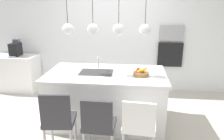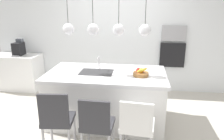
% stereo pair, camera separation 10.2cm
% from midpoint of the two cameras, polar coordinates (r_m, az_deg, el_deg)
% --- Properties ---
extents(floor, '(6.60, 6.60, 0.00)m').
position_cam_midpoint_polar(floor, '(4.06, -0.70, -12.94)').
color(floor, '#BCB7AD').
rests_on(floor, ground).
extents(back_wall, '(6.00, 0.10, 2.60)m').
position_cam_midpoint_polar(back_wall, '(5.21, 1.91, 8.95)').
color(back_wall, white).
rests_on(back_wall, ground).
extents(kitchen_island, '(2.00, 1.12, 0.90)m').
position_cam_midpoint_polar(kitchen_island, '(3.85, -0.72, -7.07)').
color(kitchen_island, white).
rests_on(kitchen_island, ground).
extents(sink_basin, '(0.56, 0.40, 0.02)m').
position_cam_midpoint_polar(sink_basin, '(3.72, -3.33, -0.64)').
color(sink_basin, '#2D2D30').
rests_on(sink_basin, kitchen_island).
extents(faucet, '(0.02, 0.17, 0.22)m').
position_cam_midpoint_polar(faucet, '(3.88, -2.77, 2.38)').
color(faucet, silver).
rests_on(faucet, kitchen_island).
extents(fruit_bowl, '(0.25, 0.25, 0.15)m').
position_cam_midpoint_polar(fruit_bowl, '(3.55, 8.33, -0.74)').
color(fruit_bowl, '#9E6B38').
rests_on(fruit_bowl, kitchen_island).
extents(side_counter, '(1.10, 0.60, 0.84)m').
position_cam_midpoint_polar(side_counter, '(5.81, -22.86, -0.42)').
color(side_counter, white).
rests_on(side_counter, ground).
extents(coffee_machine, '(0.20, 0.35, 0.38)m').
position_cam_midpoint_polar(coffee_machine, '(5.63, -22.71, 5.21)').
color(coffee_machine, black).
rests_on(coffee_machine, side_counter).
extents(microwave, '(0.54, 0.08, 0.34)m').
position_cam_midpoint_polar(microwave, '(5.16, 16.43, 9.21)').
color(microwave, '#9E9EA3').
rests_on(microwave, back_wall).
extents(oven, '(0.56, 0.08, 0.56)m').
position_cam_midpoint_polar(oven, '(5.24, 15.97, 3.80)').
color(oven, black).
rests_on(oven, back_wall).
extents(chair_near, '(0.46, 0.45, 0.93)m').
position_cam_midpoint_polar(chair_near, '(3.13, -13.25, -12.12)').
color(chair_near, '#333338').
rests_on(chair_near, ground).
extents(chair_middle, '(0.44, 0.42, 0.87)m').
position_cam_midpoint_polar(chair_middle, '(3.01, -3.02, -13.67)').
color(chair_middle, '#333338').
rests_on(chair_middle, ground).
extents(chair_far, '(0.47, 0.46, 0.88)m').
position_cam_midpoint_polar(chair_far, '(2.96, 7.55, -13.95)').
color(chair_far, white).
rests_on(chair_far, ground).
extents(pendant_light_left, '(0.19, 0.19, 0.79)m').
position_cam_midpoint_polar(pendant_light_left, '(3.68, -10.52, 10.52)').
color(pendant_light_left, silver).
extents(pendant_light_center_left, '(0.19, 0.19, 0.79)m').
position_cam_midpoint_polar(pendant_light_center_left, '(3.58, -4.12, 10.57)').
color(pendant_light_center_left, silver).
extents(pendant_light_center_right, '(0.19, 0.19, 0.79)m').
position_cam_midpoint_polar(pendant_light_center_right, '(3.52, 2.59, 10.49)').
color(pendant_light_center_right, silver).
extents(pendant_light_right, '(0.19, 0.19, 0.79)m').
position_cam_midpoint_polar(pendant_light_right, '(3.51, 9.43, 10.26)').
color(pendant_light_right, silver).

